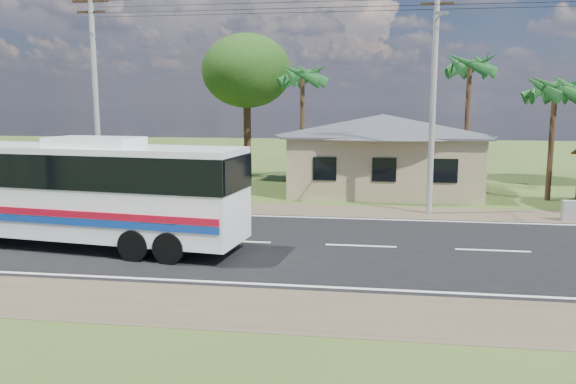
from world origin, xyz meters
name	(u,v)px	position (x,y,z in m)	size (l,w,h in m)	color
ground	(361,246)	(0.00, 0.00, 0.00)	(120.00, 120.00, 0.00)	#334A1A
road	(361,246)	(0.00, 0.00, 0.01)	(120.00, 16.00, 0.03)	black
house	(383,145)	(1.00, 13.00, 2.64)	(12.40, 10.00, 5.00)	tan
utility_poles	(426,86)	(2.67, 6.49, 5.77)	(32.80, 2.22, 11.00)	#9E9E99
palm_near	(555,89)	(9.50, 11.00, 5.71)	(2.80, 2.80, 6.70)	#47301E
palm_mid	(470,66)	(6.00, 15.50, 7.16)	(2.80, 2.80, 8.20)	#47301E
palm_far	(303,76)	(-4.00, 16.00, 6.68)	(2.80, 2.80, 7.70)	#47301E
tree_behind_house	(247,71)	(-8.00, 18.00, 7.12)	(6.00, 6.00, 9.61)	#47301E
coach_bus	(71,184)	(-10.10, -1.34, 2.22)	(12.71, 4.20, 3.88)	white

